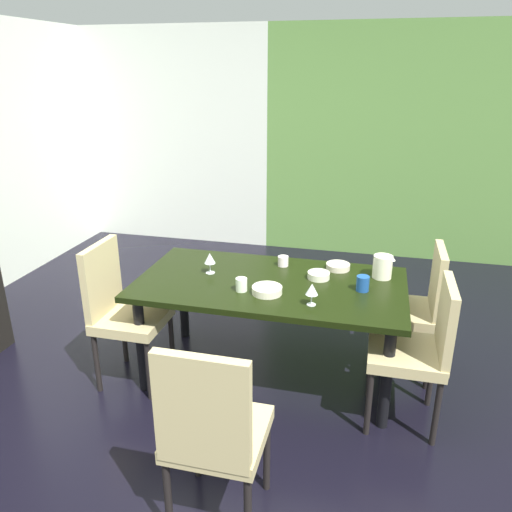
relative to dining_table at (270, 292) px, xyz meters
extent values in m
cube|color=black|center=(-0.22, -0.27, -0.66)|extent=(5.61, 6.14, 0.02)
cube|color=silver|center=(-1.83, 2.75, 0.62)|extent=(2.39, 0.10, 2.54)
cube|color=#5E8C43|center=(0.97, 2.75, 0.62)|extent=(3.22, 0.10, 2.54)
cube|color=black|center=(0.00, 0.00, 0.06)|extent=(1.79, 0.95, 0.04)
cylinder|color=black|center=(-0.80, 0.38, -0.30)|extent=(0.07, 0.07, 0.69)
cylinder|color=black|center=(0.80, 0.38, -0.30)|extent=(0.07, 0.07, 0.69)
cylinder|color=black|center=(-0.80, -0.38, -0.30)|extent=(0.07, 0.07, 0.69)
cylinder|color=black|center=(0.80, -0.38, -0.30)|extent=(0.07, 0.07, 0.69)
cube|color=tan|center=(0.90, 0.28, -0.18)|extent=(0.44, 0.44, 0.07)
cube|color=tan|center=(1.10, 0.28, 0.07)|extent=(0.05, 0.42, 0.48)
cylinder|color=black|center=(0.71, 0.09, -0.43)|extent=(0.04, 0.04, 0.44)
cylinder|color=black|center=(0.71, 0.47, -0.43)|extent=(0.04, 0.04, 0.44)
cylinder|color=black|center=(1.09, 0.09, -0.43)|extent=(0.04, 0.04, 0.44)
cylinder|color=black|center=(1.09, 0.47, -0.43)|extent=(0.04, 0.04, 0.44)
cube|color=tan|center=(0.02, -1.22, -0.18)|extent=(0.44, 0.44, 0.07)
cube|color=tan|center=(0.02, -1.42, 0.09)|extent=(0.42, 0.05, 0.54)
cylinder|color=black|center=(-0.17, -1.03, -0.43)|extent=(0.04, 0.04, 0.44)
cylinder|color=black|center=(0.21, -1.03, -0.43)|extent=(0.04, 0.04, 0.44)
cylinder|color=black|center=(-0.17, -1.41, -0.43)|extent=(0.04, 0.04, 0.44)
cube|color=tan|center=(0.90, -0.28, -0.18)|extent=(0.44, 0.44, 0.07)
cube|color=tan|center=(1.10, -0.28, 0.06)|extent=(0.05, 0.42, 0.47)
cylinder|color=black|center=(0.71, -0.47, -0.43)|extent=(0.04, 0.04, 0.44)
cylinder|color=black|center=(0.71, -0.09, -0.43)|extent=(0.04, 0.04, 0.44)
cylinder|color=black|center=(1.09, -0.47, -0.43)|extent=(0.04, 0.04, 0.44)
cylinder|color=black|center=(1.09, -0.09, -0.43)|extent=(0.04, 0.04, 0.44)
cube|color=tan|center=(-0.90, -0.28, -0.18)|extent=(0.44, 0.44, 0.07)
cube|color=tan|center=(-1.10, -0.28, 0.09)|extent=(0.05, 0.42, 0.53)
cylinder|color=black|center=(-0.71, -0.09, -0.43)|extent=(0.04, 0.04, 0.44)
cylinder|color=black|center=(-0.71, -0.47, -0.43)|extent=(0.04, 0.04, 0.44)
cylinder|color=black|center=(-1.09, -0.09, -0.43)|extent=(0.04, 0.04, 0.44)
cylinder|color=black|center=(-1.09, -0.47, -0.43)|extent=(0.04, 0.04, 0.44)
cylinder|color=silver|center=(-0.44, 0.04, 0.08)|extent=(0.06, 0.06, 0.00)
cylinder|color=silver|center=(-0.44, 0.04, 0.12)|extent=(0.01, 0.01, 0.07)
cone|color=silver|center=(-0.44, 0.04, 0.19)|extent=(0.08, 0.08, 0.07)
cylinder|color=silver|center=(0.32, -0.28, 0.08)|extent=(0.06, 0.06, 0.00)
cylinder|color=silver|center=(0.32, -0.28, 0.12)|extent=(0.01, 0.01, 0.07)
cone|color=silver|center=(0.32, -0.28, 0.18)|extent=(0.08, 0.08, 0.07)
cylinder|color=beige|center=(0.42, 0.33, 0.10)|extent=(0.17, 0.17, 0.04)
cylinder|color=#E9E9CC|center=(0.31, 0.13, 0.10)|extent=(0.15, 0.15, 0.05)
cylinder|color=silver|center=(0.02, -0.19, 0.10)|extent=(0.19, 0.19, 0.05)
cylinder|color=white|center=(0.03, 0.30, 0.12)|extent=(0.08, 0.08, 0.07)
cylinder|color=#DFF1D0|center=(-0.15, -0.19, 0.12)|extent=(0.07, 0.07, 0.09)
cylinder|color=#1C4994|center=(0.61, 0.00, 0.13)|extent=(0.08, 0.08, 0.10)
cylinder|color=white|center=(0.73, 0.25, 0.16)|extent=(0.13, 0.13, 0.16)
cone|color=white|center=(0.78, 0.25, 0.23)|extent=(0.05, 0.05, 0.03)
camera|label=1|loc=(0.65, -3.00, 1.43)|focal=35.00mm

